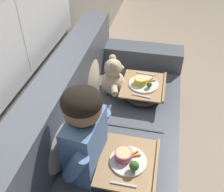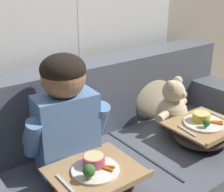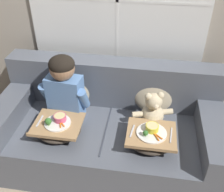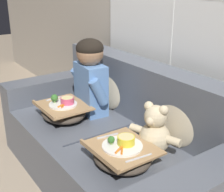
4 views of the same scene
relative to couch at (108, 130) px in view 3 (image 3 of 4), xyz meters
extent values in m
plane|color=tan|center=(0.00, -0.07, -0.32)|extent=(14.00, 14.00, 0.00)
cube|color=#A89E8E|center=(0.00, 0.55, 0.98)|extent=(8.00, 0.05, 2.60)
cube|color=white|center=(0.00, 0.51, 1.03)|extent=(1.60, 0.02, 1.09)
cube|color=black|center=(0.00, 0.52, 1.03)|extent=(1.55, 0.01, 1.04)
cube|color=white|center=(0.00, 0.51, 1.03)|extent=(0.02, 0.02, 1.04)
cube|color=white|center=(0.00, 0.51, 1.03)|extent=(1.55, 0.02, 0.02)
cube|color=#565B66|center=(0.00, -0.07, -0.10)|extent=(1.98, 0.95, 0.43)
cube|color=#565B66|center=(0.00, 0.30, 0.34)|extent=(1.98, 0.22, 0.45)
cube|color=#565B66|center=(-0.88, -0.07, 0.21)|extent=(0.22, 0.95, 0.19)
cube|color=#565B66|center=(0.88, -0.07, 0.21)|extent=(0.22, 0.95, 0.19)
cube|color=#3D424C|center=(0.00, -0.09, 0.11)|extent=(0.01, 0.69, 0.01)
ellipsoid|color=#C1B293|center=(-0.39, 0.22, 0.30)|extent=(0.39, 0.19, 0.41)
ellipsoid|color=#C1B293|center=(0.39, 0.22, 0.30)|extent=(0.38, 0.18, 0.40)
cube|color=#5B84BC|center=(-0.39, 0.02, 0.32)|extent=(0.32, 0.20, 0.41)
sphere|color=#936B4C|center=(-0.39, 0.02, 0.61)|extent=(0.21, 0.21, 0.21)
ellipsoid|color=black|center=(-0.39, 0.02, 0.65)|extent=(0.22, 0.22, 0.15)
cylinder|color=#5B84BC|center=(-0.56, 0.02, 0.35)|extent=(0.09, 0.17, 0.23)
cylinder|color=#5B84BC|center=(-0.21, -0.01, 0.35)|extent=(0.09, 0.17, 0.23)
sphere|color=beige|center=(0.39, 0.02, 0.21)|extent=(0.20, 0.20, 0.20)
sphere|color=beige|center=(0.39, 0.02, 0.36)|extent=(0.14, 0.14, 0.14)
sphere|color=beige|center=(0.34, 0.01, 0.42)|extent=(0.06, 0.06, 0.06)
sphere|color=beige|center=(0.44, 0.04, 0.42)|extent=(0.06, 0.06, 0.06)
sphere|color=beige|center=(0.40, -0.04, 0.35)|extent=(0.05, 0.05, 0.05)
sphere|color=black|center=(0.41, -0.05, 0.36)|extent=(0.02, 0.02, 0.02)
cylinder|color=beige|center=(0.26, -0.02, 0.23)|extent=(0.11, 0.08, 0.05)
cylinder|color=beige|center=(0.51, 0.06, 0.23)|extent=(0.11, 0.08, 0.05)
cylinder|color=beige|center=(0.37, -0.09, 0.14)|extent=(0.08, 0.10, 0.05)
cylinder|color=beige|center=(0.46, -0.06, 0.14)|extent=(0.08, 0.10, 0.05)
ellipsoid|color=#473D33|center=(-0.39, -0.23, 0.16)|extent=(0.38, 0.33, 0.11)
cube|color=tan|center=(-0.39, -0.23, 0.22)|extent=(0.40, 0.34, 0.01)
cube|color=tan|center=(-0.39, -0.40, 0.24)|extent=(0.40, 0.02, 0.02)
cylinder|color=white|center=(-0.39, -0.23, 0.24)|extent=(0.22, 0.22, 0.01)
cylinder|color=#D64C70|center=(-0.37, -0.20, 0.27)|extent=(0.10, 0.10, 0.05)
cylinder|color=#E5D189|center=(-0.37, -0.20, 0.29)|extent=(0.09, 0.09, 0.01)
sphere|color=#38702D|center=(-0.45, -0.27, 0.28)|extent=(0.06, 0.06, 0.06)
cylinder|color=#7A9E56|center=(-0.45, -0.27, 0.25)|extent=(0.02, 0.02, 0.03)
cylinder|color=orange|center=(-0.35, -0.27, 0.25)|extent=(0.03, 0.06, 0.01)
cylinder|color=orange|center=(-0.33, -0.26, 0.25)|extent=(0.04, 0.04, 0.01)
cube|color=silver|center=(-0.54, -0.23, 0.23)|extent=(0.01, 0.14, 0.01)
ellipsoid|color=#473D33|center=(0.39, -0.23, 0.16)|extent=(0.38, 0.33, 0.11)
cube|color=tan|center=(0.39, -0.23, 0.22)|extent=(0.39, 0.35, 0.01)
cube|color=tan|center=(0.39, -0.40, 0.24)|extent=(0.39, 0.02, 0.02)
cylinder|color=white|center=(0.39, -0.23, 0.24)|extent=(0.24, 0.24, 0.01)
cylinder|color=yellow|center=(0.39, -0.21, 0.27)|extent=(0.10, 0.10, 0.05)
cylinder|color=#E5D189|center=(0.39, -0.21, 0.29)|extent=(0.09, 0.09, 0.01)
sphere|color=#38702D|center=(0.34, -0.28, 0.27)|extent=(0.04, 0.04, 0.04)
cylinder|color=#7A9E56|center=(0.34, -0.28, 0.25)|extent=(0.02, 0.02, 0.02)
cylinder|color=orange|center=(0.42, -0.29, 0.25)|extent=(0.05, 0.07, 0.01)
cylinder|color=orange|center=(0.44, -0.28, 0.25)|extent=(0.06, 0.05, 0.01)
cube|color=silver|center=(0.23, -0.23, 0.23)|extent=(0.03, 0.14, 0.01)
cube|color=silver|center=(0.54, -0.23, 0.23)|extent=(0.03, 0.17, 0.01)
camera|label=1|loc=(-1.33, -0.34, 1.50)|focal=42.00mm
camera|label=2|loc=(-1.03, -1.22, 1.07)|focal=50.00mm
camera|label=3|loc=(0.31, -1.77, 1.68)|focal=42.00mm
camera|label=4|loc=(1.66, -1.19, 1.16)|focal=50.00mm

